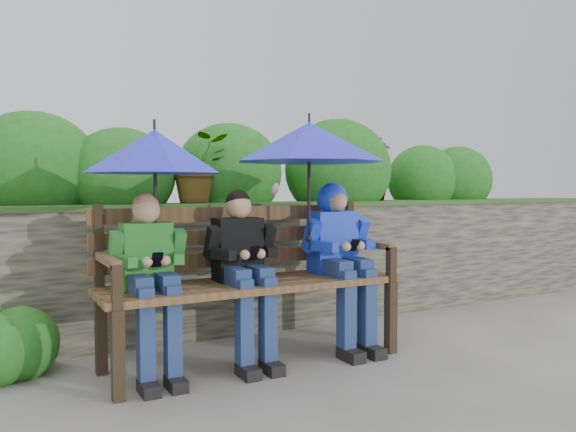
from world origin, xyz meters
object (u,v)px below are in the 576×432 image
boy_middle (244,264)px  umbrella_right (309,142)px  park_bench (249,271)px  umbrella_left (155,152)px  boy_right (340,248)px  boy_left (150,272)px

boy_middle → umbrella_right: 0.95m
park_bench → boy_middle: (-0.08, -0.09, 0.06)m
umbrella_left → umbrella_right: (1.05, -0.04, 0.09)m
boy_right → umbrella_right: (-0.25, 0.01, 0.74)m
park_bench → boy_middle: boy_middle is taller
boy_middle → boy_right: 0.75m
boy_left → park_bench: bearing=7.5°
park_bench → boy_right: bearing=-7.1°
park_bench → umbrella_left: bearing=-176.7°
park_bench → boy_middle: bearing=-130.1°
boy_middle → boy_right: bearing=0.6°
boy_left → boy_middle: boy_middle is taller
boy_left → umbrella_right: size_ratio=1.09×
boy_left → boy_right: size_ratio=0.94×
park_bench → umbrella_right: umbrella_right is taller
boy_right → park_bench: bearing=172.9°
boy_left → umbrella_right: umbrella_right is taller
boy_right → umbrella_right: size_ratio=1.15×
boy_left → boy_middle: size_ratio=0.98×
boy_middle → umbrella_right: umbrella_right is taller
boy_middle → boy_left: bearing=179.8°
boy_middle → umbrella_right: size_ratio=1.11×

